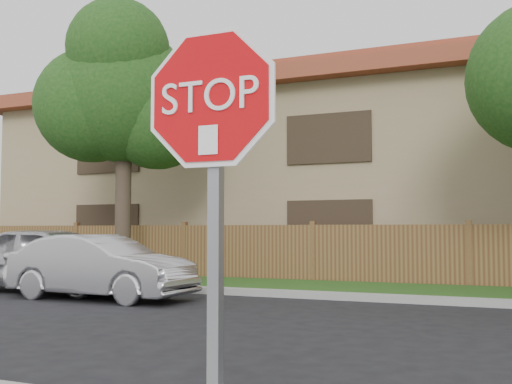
% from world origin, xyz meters
% --- Properties ---
extents(far_curb, '(70.00, 0.30, 0.15)m').
position_xyz_m(far_curb, '(0.00, 8.15, 0.07)').
color(far_curb, gray).
rests_on(far_curb, ground).
extents(grass_strip, '(70.00, 3.00, 0.12)m').
position_xyz_m(grass_strip, '(0.00, 9.80, 0.06)').
color(grass_strip, '#1E4714').
rests_on(grass_strip, ground).
extents(fence, '(70.00, 0.12, 1.60)m').
position_xyz_m(fence, '(0.00, 11.40, 0.80)').
color(fence, brown).
rests_on(fence, ground).
extents(apartment_building, '(35.20, 9.20, 7.20)m').
position_xyz_m(apartment_building, '(0.00, 17.00, 3.53)').
color(apartment_building, '#99895F').
rests_on(apartment_building, ground).
extents(tree_left, '(4.80, 3.90, 7.78)m').
position_xyz_m(tree_left, '(-8.98, 9.57, 5.22)').
color(tree_left, '#382B21').
rests_on(tree_left, ground).
extents(stop_sign, '(1.01, 0.13, 2.55)m').
position_xyz_m(stop_sign, '(-0.47, -1.48, 1.83)').
color(stop_sign, gray).
rests_on(stop_sign, sidewalk_near).
extents(sedan_far_left, '(4.66, 1.95, 1.57)m').
position_xyz_m(sedan_far_left, '(-9.03, 6.96, 0.79)').
color(sedan_far_left, '#BDBCC1').
rests_on(sedan_far_left, ground).
extents(sedan_left, '(4.19, 1.58, 1.36)m').
position_xyz_m(sedan_left, '(-7.06, 6.21, 0.68)').
color(sedan_left, '#B5B4BA').
rests_on(sedan_left, ground).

